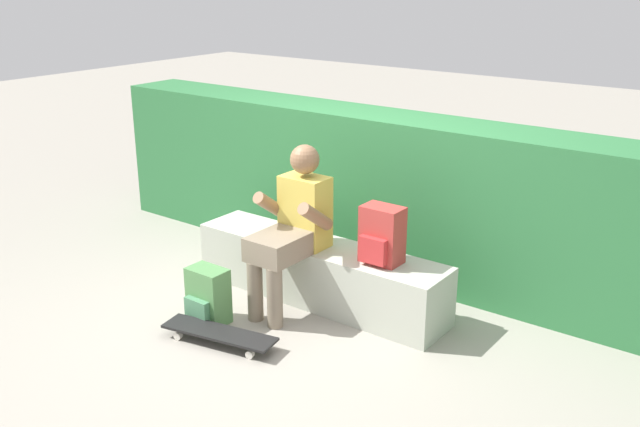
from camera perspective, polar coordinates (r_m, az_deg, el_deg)
name	(u,v)px	position (r m, az deg, el deg)	size (l,w,h in m)	color
ground_plane	(281,321)	(5.12, -3.08, -8.55)	(24.00, 24.00, 0.00)	gray
bench_main	(319,272)	(5.34, -0.06, -4.69)	(2.03, 0.44, 0.44)	#AFB5A4
person_skater	(293,225)	(5.07, -2.19, -0.88)	(0.49, 0.62, 1.19)	gold
skateboard_near_person	(219,333)	(4.85, -8.02, -9.42)	(0.82, 0.35, 0.09)	black
backpack_on_bench	(381,236)	(4.89, 4.91, -1.78)	(0.28, 0.23, 0.40)	#B23833
backpack_on_ground	(208,297)	(5.08, -8.93, -6.54)	(0.28, 0.23, 0.40)	#51894C
hedge_row	(428,201)	(5.65, 8.56, 0.97)	(6.28, 0.55, 1.27)	#2E713C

